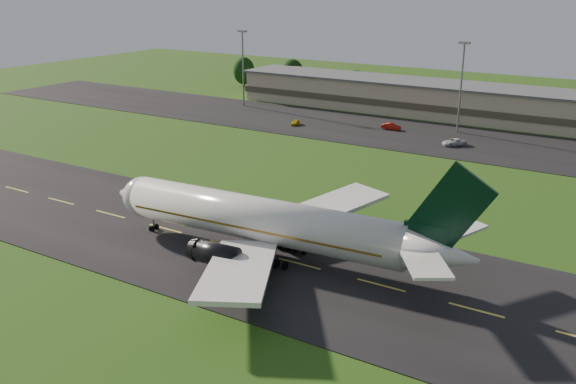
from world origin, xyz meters
The scene contains 11 objects.
ground centered at (0.00, 0.00, 0.00)m, with size 360.00×360.00×0.00m, color #294A12.
taxiway centered at (0.00, 0.00, 0.05)m, with size 220.00×30.00×0.10m, color black.
apron centered at (0.00, 72.00, 0.05)m, with size 260.00×30.00×0.10m, color black.
airliner centered at (6.28, 0.06, 4.66)m, with size 51.29×42.08×15.57m.
terminal centered at (6.40, 96.18, 3.99)m, with size 145.00×16.00×8.40m.
light_mast_west centered at (-55.00, 80.00, 12.74)m, with size 2.40×1.20×20.35m.
light_mast_centre centered at (5.00, 80.00, 12.74)m, with size 2.40×1.20×20.35m.
tree_line centered at (24.34, 106.02, 4.99)m, with size 196.59×8.51×10.12m.
service_vehicle_a centered at (-30.30, 66.87, 0.71)m, with size 1.43×3.56×1.21m, color #CDBA0C.
service_vehicle_b centered at (-8.82, 74.35, 0.84)m, with size 1.57×4.49×1.48m, color #A2150A.
service_vehicle_c centered at (8.35, 67.61, 0.82)m, with size 2.39×5.19×1.44m, color silver.
Camera 1 is at (48.13, -62.02, 33.70)m, focal length 40.00 mm.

